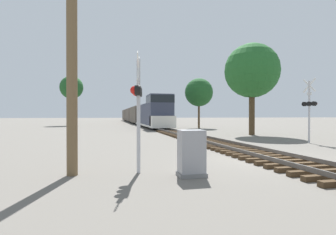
{
  "coord_description": "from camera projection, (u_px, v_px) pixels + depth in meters",
  "views": [
    {
      "loc": [
        -6.53,
        -9.48,
        1.83
      ],
      "look_at": [
        -2.48,
        8.19,
        1.69
      ],
      "focal_mm": 28.0,
      "sensor_mm": 36.0,
      "label": 1
    }
  ],
  "objects": [
    {
      "name": "utility_pole",
      "position": [
        72.0,
        16.0,
        7.95
      ],
      "size": [
        1.8,
        0.32,
        9.48
      ],
      "color": "brown",
      "rests_on": "ground"
    },
    {
      "name": "tree_far_right",
      "position": [
        252.0,
        71.0,
        24.43
      ],
      "size": [
        5.06,
        5.06,
        8.56
      ],
      "color": "#473521",
      "rests_on": "ground"
    },
    {
      "name": "crossing_signal_far",
      "position": [
        310.0,
        106.0,
        17.29
      ],
      "size": [
        0.51,
        1.01,
        4.29
      ],
      "rotation": [
        0.0,
        0.0,
        1.8
      ],
      "color": "#B7B7BC",
      "rests_on": "ground"
    },
    {
      "name": "freight_train",
      "position": [
        136.0,
        115.0,
        63.46
      ],
      "size": [
        3.05,
        67.88,
        4.52
      ],
      "color": "#33384C",
      "rests_on": "ground"
    },
    {
      "name": "tree_deep_background",
      "position": [
        72.0,
        88.0,
        48.46
      ],
      "size": [
        4.23,
        4.23,
        9.14
      ],
      "color": "#473521",
      "rests_on": "ground"
    },
    {
      "name": "relay_cabinet",
      "position": [
        191.0,
        153.0,
        7.87
      ],
      "size": [
        0.82,
        0.63,
        1.39
      ],
      "color": "slate",
      "rests_on": "ground"
    },
    {
      "name": "rail_track_bed",
      "position": [
        272.0,
        157.0,
        10.71
      ],
      "size": [
        2.6,
        160.0,
        0.31
      ],
      "color": "#42301E",
      "rests_on": "ground"
    },
    {
      "name": "ground_plane",
      "position": [
        272.0,
        160.0,
        10.71
      ],
      "size": [
        400.0,
        400.0,
        0.0
      ],
      "primitive_type": "plane",
      "color": "#666059"
    },
    {
      "name": "tree_mid_background",
      "position": [
        199.0,
        92.0,
        38.02
      ],
      "size": [
        4.08,
        4.08,
        7.23
      ],
      "color": "brown",
      "rests_on": "ground"
    },
    {
      "name": "crossing_signal_near",
      "position": [
        137.0,
        98.0,
        8.32
      ],
      "size": [
        0.47,
        1.02,
        3.79
      ],
      "rotation": [
        0.0,
        0.0,
        -1.75
      ],
      "color": "#B7B7BC",
      "rests_on": "ground"
    }
  ]
}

